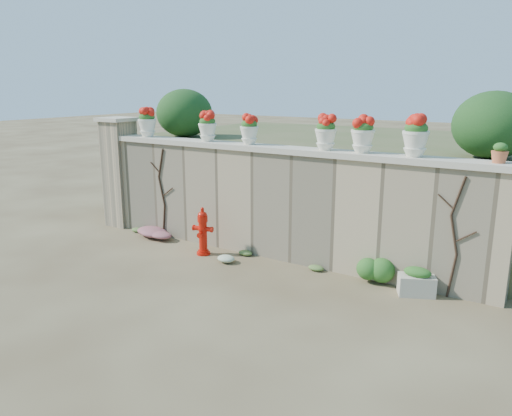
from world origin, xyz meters
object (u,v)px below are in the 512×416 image
Objects in this scene: terracotta_pot at (500,154)px; planter_box at (417,282)px; fire_hydrant at (203,231)px; urn_pot_0 at (147,123)px.

planter_box is at bearing -156.27° from terracotta_pot.
urn_pot_0 is at bearing 148.72° from fire_hydrant.
terracotta_pot is (0.91, 0.40, 2.02)m from planter_box.
terracotta_pot is at bearing 0.00° from urn_pot_0.
urn_pot_0 is (-2.00, 0.68, 1.94)m from fire_hydrant.
planter_box is 6.40m from urn_pot_0.
urn_pot_0 is at bearing 151.43° from planter_box.
terracotta_pot is (4.90, 0.68, 1.76)m from fire_hydrant.
urn_pot_0 reaches higher than fire_hydrant.
fire_hydrant reaches higher than planter_box.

